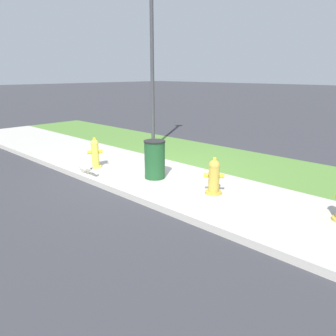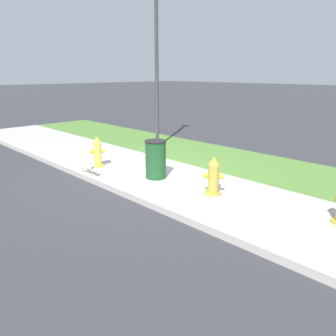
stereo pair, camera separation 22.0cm
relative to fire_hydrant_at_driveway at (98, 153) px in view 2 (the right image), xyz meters
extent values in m
plane|color=#38383D|center=(1.38, 0.55, -0.36)|extent=(120.00, 120.00, 0.00)
cube|color=#BCB7AD|center=(1.38, 0.55, -0.35)|extent=(18.00, 2.37, 0.01)
cube|color=#568438|center=(1.38, 2.93, -0.36)|extent=(18.00, 2.40, 0.01)
cube|color=#BCB7AD|center=(1.38, -0.72, -0.30)|extent=(18.00, 0.16, 0.12)
cylinder|color=yellow|center=(0.01, 0.00, -0.33)|extent=(0.27, 0.27, 0.05)
cylinder|color=yellow|center=(0.01, 0.00, -0.03)|extent=(0.18, 0.18, 0.56)
sphere|color=yellow|center=(0.01, 0.00, 0.25)|extent=(0.19, 0.19, 0.19)
cube|color=yellow|center=(0.01, 0.00, 0.36)|extent=(0.07, 0.07, 0.06)
cylinder|color=yellow|center=(-0.05, -0.12, 0.04)|extent=(0.12, 0.12, 0.09)
cylinder|color=yellow|center=(0.06, 0.12, 0.04)|extent=(0.12, 0.12, 0.09)
cylinder|color=yellow|center=(-0.12, 0.06, 0.04)|extent=(0.14, 0.15, 0.12)
cylinder|color=gold|center=(3.15, 0.52, -0.33)|extent=(0.32, 0.32, 0.05)
cylinder|color=gold|center=(3.15, 0.52, -0.05)|extent=(0.21, 0.21, 0.51)
sphere|color=gold|center=(3.15, 0.52, 0.20)|extent=(0.22, 0.22, 0.22)
cube|color=yellow|center=(3.15, 0.52, 0.33)|extent=(0.08, 0.08, 0.06)
cylinder|color=yellow|center=(3.03, 0.44, 0.01)|extent=(0.12, 0.12, 0.09)
cylinder|color=yellow|center=(3.28, 0.60, 0.01)|extent=(0.12, 0.12, 0.09)
cylinder|color=yellow|center=(3.07, 0.65, 0.01)|extent=(0.16, 0.15, 0.12)
ellipsoid|color=silver|center=(0.49, -0.62, -0.11)|extent=(0.32, 0.24, 0.22)
sphere|color=silver|center=(0.69, -0.63, -0.07)|extent=(0.17, 0.17, 0.17)
sphere|color=black|center=(0.78, -0.64, -0.08)|extent=(0.03, 0.03, 0.03)
cone|color=silver|center=(0.71, -0.58, 0.04)|extent=(0.07, 0.07, 0.08)
cone|color=silver|center=(0.70, -0.68, 0.04)|extent=(0.07, 0.07, 0.08)
cylinder|color=silver|center=(0.60, -0.56, -0.29)|extent=(0.06, 0.06, 0.14)
cylinder|color=silver|center=(0.59, -0.68, -0.29)|extent=(0.06, 0.06, 0.14)
cylinder|color=silver|center=(0.40, -0.55, -0.29)|extent=(0.06, 0.06, 0.14)
cylinder|color=silver|center=(0.39, -0.67, -0.29)|extent=(0.06, 0.06, 0.14)
cylinder|color=silver|center=(0.32, -0.60, -0.05)|extent=(0.05, 0.05, 0.12)
cylinder|color=#3D3D42|center=(-0.66, 2.58, 2.10)|extent=(0.11, 0.11, 4.93)
cylinder|color=#1E5128|center=(1.64, 0.42, 0.05)|extent=(0.45, 0.45, 0.81)
cylinder|color=black|center=(1.64, 0.42, 0.47)|extent=(0.47, 0.47, 0.03)
camera|label=1|loc=(6.60, -4.36, 1.89)|focal=35.00mm
camera|label=2|loc=(6.76, -4.20, 1.89)|focal=35.00mm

